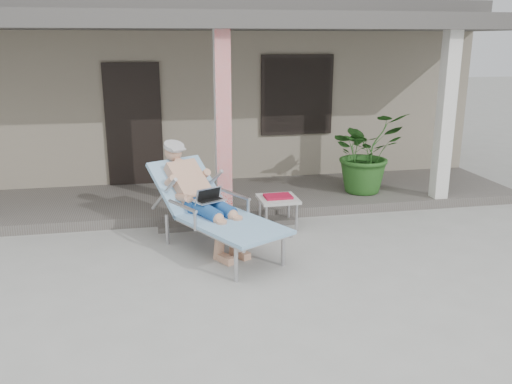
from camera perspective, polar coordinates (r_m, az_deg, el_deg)
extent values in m
plane|color=#9E9E99|center=(6.23, -0.54, -9.12)|extent=(60.00, 60.00, 0.00)
cube|color=gray|center=(12.15, -6.36, 10.41)|extent=(10.00, 5.00, 3.00)
cube|color=#474442|center=(12.11, -6.61, 18.21)|extent=(10.40, 5.40, 0.30)
cube|color=black|center=(9.63, -12.73, 6.92)|extent=(0.95, 0.06, 2.10)
cube|color=black|center=(9.93, 4.33, 10.14)|extent=(1.20, 0.06, 1.30)
cube|color=black|center=(9.92, 4.34, 10.13)|extent=(1.32, 0.05, 1.42)
cube|color=#605B56|center=(8.98, -4.10, -0.72)|extent=(10.00, 2.00, 0.15)
cube|color=red|center=(7.86, -3.51, 7.22)|extent=(0.22, 0.22, 2.61)
cube|color=silver|center=(9.02, 19.31, 7.48)|extent=(0.22, 0.22, 2.61)
cube|color=#474442|center=(8.62, -4.48, 17.46)|extent=(10.00, 2.30, 0.24)
cube|color=#605B56|center=(7.91, -3.04, -3.31)|extent=(2.00, 0.30, 0.07)
cylinder|color=#B7B7BC|center=(6.08, -2.10, -7.63)|extent=(0.05, 0.05, 0.42)
cylinder|color=#B7B7BC|center=(6.50, 2.87, -6.05)|extent=(0.05, 0.05, 0.42)
cylinder|color=#B7B7BC|center=(7.24, -9.34, -3.91)|extent=(0.05, 0.05, 0.42)
cylinder|color=#B7B7BC|center=(7.60, -4.74, -2.80)|extent=(0.05, 0.05, 0.42)
cube|color=#B7B7BC|center=(6.59, -2.52, -3.63)|extent=(1.27, 1.54, 0.03)
cube|color=#8FC3DE|center=(6.59, -2.52, -3.40)|extent=(1.39, 1.63, 0.04)
cube|color=#B7B7BC|center=(7.30, -7.29, 0.37)|extent=(0.93, 0.91, 0.55)
cube|color=#8FC3DE|center=(7.29, -7.30, 0.66)|extent=(1.06, 1.03, 0.63)
cylinder|color=#B0B1B3|center=(7.45, -8.77, 4.85)|extent=(0.37, 0.37, 0.15)
cube|color=silver|center=(6.90, -4.99, -0.86)|extent=(0.45, 0.41, 0.26)
cube|color=#B8B8B3|center=(7.69, 2.33, -0.74)|extent=(0.56, 0.56, 0.04)
cylinder|color=#B7B7BC|center=(7.52, 1.08, -2.97)|extent=(0.04, 0.04, 0.41)
cylinder|color=#B7B7BC|center=(7.62, 4.29, -2.75)|extent=(0.04, 0.04, 0.41)
cylinder|color=#B7B7BC|center=(7.92, 0.41, -1.97)|extent=(0.04, 0.04, 0.41)
cylinder|color=#B7B7BC|center=(8.02, 3.46, -1.78)|extent=(0.04, 0.04, 0.41)
cube|color=#A6112F|center=(7.68, 2.33, -0.47)|extent=(0.39, 0.29, 0.03)
cube|color=black|center=(7.82, 2.09, -0.22)|extent=(0.38, 0.03, 0.04)
imported|color=#26591E|center=(9.16, 11.46, 4.14)|extent=(1.44, 1.32, 1.34)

